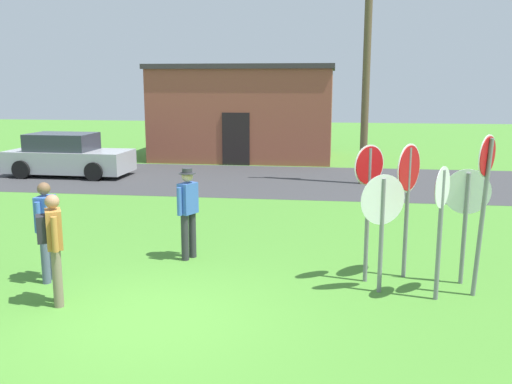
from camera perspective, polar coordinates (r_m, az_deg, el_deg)
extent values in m
plane|color=#47842D|center=(8.36, -10.33, -12.44)|extent=(80.00, 80.00, 0.00)
cube|color=#38383A|center=(19.41, 0.38, 1.24)|extent=(60.00, 6.40, 0.01)
cube|color=brown|center=(25.16, -1.06, 7.83)|extent=(7.50, 5.00, 3.80)
cube|color=#383333|center=(25.12, -1.07, 12.39)|extent=(7.70, 5.20, 0.20)
cube|color=black|center=(22.74, -2.03, 5.33)|extent=(1.10, 0.08, 2.10)
cylinder|color=brown|center=(18.73, 11.02, 11.69)|extent=(0.24, 0.24, 7.17)
cube|color=#A5A8AD|center=(21.28, -18.20, 2.98)|extent=(4.35, 1.93, 0.76)
cube|color=#2D333D|center=(21.32, -18.91, 4.80)|extent=(2.28, 1.60, 0.60)
cylinder|color=black|center=(21.54, -13.92, 2.74)|extent=(0.65, 0.24, 0.64)
cylinder|color=black|center=(19.92, -15.96, 1.99)|extent=(0.65, 0.24, 0.64)
cylinder|color=black|center=(22.73, -20.11, 2.81)|extent=(0.65, 0.24, 0.64)
cylinder|color=black|center=(21.20, -22.49, 2.10)|extent=(0.65, 0.24, 0.64)
cylinder|color=slate|center=(9.53, 11.12, -2.39)|extent=(0.10, 0.10, 2.25)
cylinder|color=white|center=(9.38, 11.31, 2.66)|extent=(0.49, 0.47, 0.67)
cylinder|color=#B70F14|center=(9.37, 11.35, 2.65)|extent=(0.46, 0.44, 0.62)
cylinder|color=slate|center=(9.33, 21.76, -2.55)|extent=(0.19, 0.16, 2.48)
cylinder|color=white|center=(9.17, 22.19, 3.38)|extent=(0.39, 0.56, 0.64)
cylinder|color=#B70F14|center=(9.16, 22.25, 3.37)|extent=(0.37, 0.52, 0.60)
cylinder|color=slate|center=(9.03, 17.95, -4.22)|extent=(0.10, 0.10, 2.02)
cylinder|color=white|center=(8.87, 18.23, 0.45)|extent=(0.32, 0.56, 0.63)
cylinder|color=#B70F14|center=(8.88, 18.17, 0.46)|extent=(0.30, 0.52, 0.59)
cylinder|color=slate|center=(9.91, 14.89, -2.10)|extent=(0.10, 0.10, 2.23)
cylinder|color=white|center=(9.77, 15.11, 2.34)|extent=(0.45, 0.70, 0.82)
cylinder|color=#B70F14|center=(9.77, 15.16, 2.33)|extent=(0.42, 0.65, 0.76)
cylinder|color=slate|center=(9.14, 12.47, -4.36)|extent=(0.10, 0.10, 1.84)
cylinder|color=white|center=(9.01, 12.63, -0.76)|extent=(0.70, 0.40, 0.79)
cylinder|color=#B70F14|center=(9.02, 12.59, -0.74)|extent=(0.65, 0.37, 0.74)
cylinder|color=slate|center=(9.88, 20.21, -3.54)|extent=(0.08, 0.13, 1.87)
cylinder|color=white|center=(9.75, 20.45, 0.03)|extent=(0.74, 0.09, 0.74)
cylinder|color=#B70F14|center=(9.76, 20.44, 0.04)|extent=(0.69, 0.09, 0.69)
cylinder|color=#4C5670|center=(10.26, -19.82, -5.86)|extent=(0.14, 0.14, 0.88)
cylinder|color=#4C5670|center=(10.07, -20.41, -6.21)|extent=(0.14, 0.14, 0.88)
cube|color=#3860B7|center=(9.98, -20.39, -2.02)|extent=(0.22, 0.36, 0.58)
cylinder|color=#3860B7|center=(10.19, -19.73, -1.83)|extent=(0.09, 0.09, 0.52)
cylinder|color=#3860B7|center=(9.79, -21.05, -2.44)|extent=(0.09, 0.09, 0.52)
sphere|color=brown|center=(9.90, -20.55, 0.32)|extent=(0.21, 0.21, 0.21)
cylinder|color=#7A6B56|center=(9.20, -19.37, -7.77)|extent=(0.14, 0.14, 0.88)
cylinder|color=#7A6B56|center=(8.99, -19.31, -8.20)|extent=(0.14, 0.14, 0.88)
cube|color=#B27533|center=(8.89, -19.64, -3.53)|extent=(0.37, 0.42, 0.58)
cylinder|color=#B27533|center=(9.13, -19.69, -3.29)|extent=(0.09, 0.09, 0.52)
cylinder|color=#B27533|center=(8.66, -19.57, -4.03)|extent=(0.09, 0.09, 0.52)
sphere|color=#9E7051|center=(8.80, -19.81, -0.91)|extent=(0.21, 0.21, 0.21)
cube|color=#232328|center=(8.88, -20.74, -3.48)|extent=(0.25, 0.30, 0.40)
cylinder|color=#2D2D33|center=(10.89, -6.41, -4.30)|extent=(0.14, 0.14, 0.88)
cylinder|color=#2D2D33|center=(10.73, -7.16, -4.55)|extent=(0.14, 0.14, 0.88)
cube|color=#3860B7|center=(10.64, -6.87, -0.63)|extent=(0.35, 0.42, 0.58)
cylinder|color=#3860B7|center=(10.82, -6.05, -0.52)|extent=(0.09, 0.09, 0.52)
cylinder|color=#3860B7|center=(10.46, -7.71, -0.96)|extent=(0.09, 0.09, 0.52)
sphere|color=tan|center=(10.56, -6.92, 1.58)|extent=(0.21, 0.21, 0.21)
cylinder|color=#333338|center=(10.55, -6.93, 1.89)|extent=(0.31, 0.32, 0.02)
cylinder|color=#333338|center=(10.55, -6.93, 2.15)|extent=(0.19, 0.19, 0.09)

